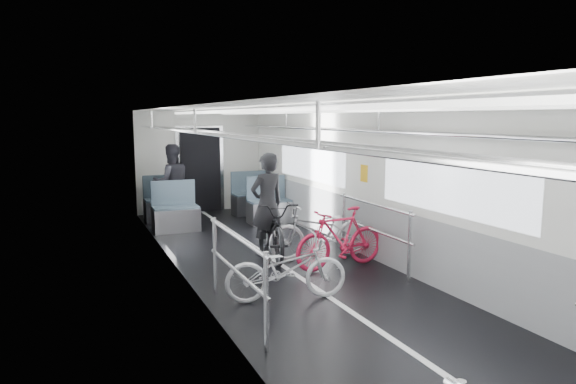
{
  "coord_description": "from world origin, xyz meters",
  "views": [
    {
      "loc": [
        -2.96,
        -5.07,
        2.25
      ],
      "look_at": [
        0.0,
        1.71,
        1.17
      ],
      "focal_mm": 32.0,
      "sensor_mm": 36.0,
      "label": 1
    }
  ],
  "objects_px": {
    "bike_right_mid": "(321,230)",
    "bike_right_far": "(340,238)",
    "person_seated": "(172,183)",
    "person_standing": "(267,204)",
    "bike_aisle": "(273,228)",
    "bike_left_far": "(286,269)"
  },
  "relations": [
    {
      "from": "bike_right_mid",
      "to": "bike_right_far",
      "type": "bearing_deg",
      "value": 6.34
    },
    {
      "from": "bike_right_mid",
      "to": "person_seated",
      "type": "relative_size",
      "value": 1.03
    },
    {
      "from": "person_standing",
      "to": "person_seated",
      "type": "height_order",
      "value": "person_standing"
    },
    {
      "from": "bike_right_far",
      "to": "bike_aisle",
      "type": "height_order",
      "value": "bike_aisle"
    },
    {
      "from": "bike_aisle",
      "to": "person_seated",
      "type": "distance_m",
      "value": 3.65
    },
    {
      "from": "person_standing",
      "to": "person_seated",
      "type": "distance_m",
      "value": 3.52
    },
    {
      "from": "bike_right_mid",
      "to": "bike_aisle",
      "type": "xyz_separation_m",
      "value": [
        -0.65,
        0.44,
        0.01
      ]
    },
    {
      "from": "bike_left_far",
      "to": "person_seated",
      "type": "xyz_separation_m",
      "value": [
        -0.34,
        5.48,
        0.44
      ]
    },
    {
      "from": "bike_left_far",
      "to": "bike_right_mid",
      "type": "xyz_separation_m",
      "value": [
        1.27,
        1.54,
        0.05
      ]
    },
    {
      "from": "bike_right_far",
      "to": "bike_aisle",
      "type": "xyz_separation_m",
      "value": [
        -0.66,
        1.04,
        0.01
      ]
    },
    {
      "from": "bike_aisle",
      "to": "person_seated",
      "type": "relative_size",
      "value": 1.06
    },
    {
      "from": "bike_right_mid",
      "to": "bike_aisle",
      "type": "bearing_deg",
      "value": -119.24
    },
    {
      "from": "bike_left_far",
      "to": "person_standing",
      "type": "relative_size",
      "value": 0.9
    },
    {
      "from": "bike_left_far",
      "to": "person_standing",
      "type": "height_order",
      "value": "person_standing"
    },
    {
      "from": "bike_aisle",
      "to": "person_seated",
      "type": "xyz_separation_m",
      "value": [
        -0.96,
        3.5,
        0.37
      ]
    },
    {
      "from": "person_seated",
      "to": "bike_right_mid",
      "type": "bearing_deg",
      "value": 111.65
    },
    {
      "from": "bike_right_far",
      "to": "person_seated",
      "type": "distance_m",
      "value": 4.84
    },
    {
      "from": "bike_left_far",
      "to": "bike_right_mid",
      "type": "distance_m",
      "value": 2.0
    },
    {
      "from": "person_seated",
      "to": "bike_right_far",
      "type": "bearing_deg",
      "value": 109.11
    },
    {
      "from": "person_seated",
      "to": "bike_aisle",
      "type": "bearing_deg",
      "value": 104.76
    },
    {
      "from": "bike_left_far",
      "to": "bike_aisle",
      "type": "height_order",
      "value": "bike_aisle"
    },
    {
      "from": "bike_left_far",
      "to": "bike_right_far",
      "type": "xyz_separation_m",
      "value": [
        1.28,
        0.94,
        0.06
      ]
    }
  ]
}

